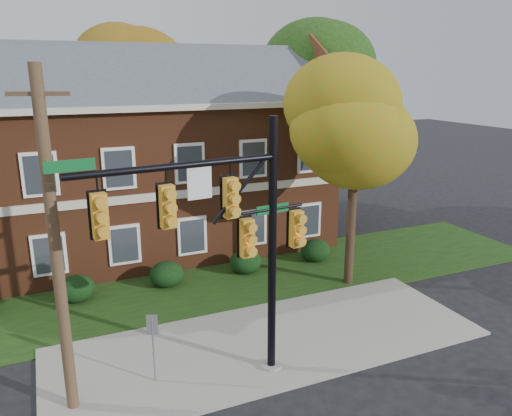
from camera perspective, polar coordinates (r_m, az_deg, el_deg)
name	(u,v)px	position (r m, az deg, el deg)	size (l,w,h in m)	color
ground	(284,358)	(16.04, 3.21, -16.79)	(120.00, 120.00, 0.00)	black
sidewalk	(270,342)	(16.79, 1.62, -15.02)	(14.00, 5.00, 0.08)	gray
grass_strip	(219,284)	(20.93, -4.28, -8.66)	(30.00, 6.00, 0.04)	#193811
apartment_building	(135,148)	(24.65, -13.61, 6.69)	(18.80, 8.80, 9.74)	brown
hedge_left	(76,289)	(20.43, -19.87, -8.68)	(1.40, 1.26, 1.05)	black
hedge_center	(167,274)	(20.84, -10.19, -7.46)	(1.40, 1.26, 1.05)	black
hedge_right	(246,262)	(21.82, -1.19, -6.14)	(1.40, 1.26, 1.05)	black
hedge_far_right	(316,250)	(23.29, 6.82, -4.83)	(1.40, 1.26, 1.05)	black
tree_near_right	(363,122)	(19.71, 12.17, 9.62)	(4.50, 4.25, 8.58)	black
tree_right_rear	(331,78)	(29.34, 8.62, 14.43)	(6.30, 5.95, 10.62)	black
tree_far_rear	(130,66)	(32.35, -14.25, 15.50)	(6.84, 6.46, 11.52)	black
traffic_signal	(229,228)	(12.94, -3.11, -2.31)	(6.63, 1.02, 7.43)	gray
utility_pole	(56,249)	(12.87, -21.93, -4.38)	(1.33, 0.50, 8.74)	#493922
sign_post	(153,337)	(14.50, -11.70, -14.28)	(0.30, 0.14, 2.12)	slate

